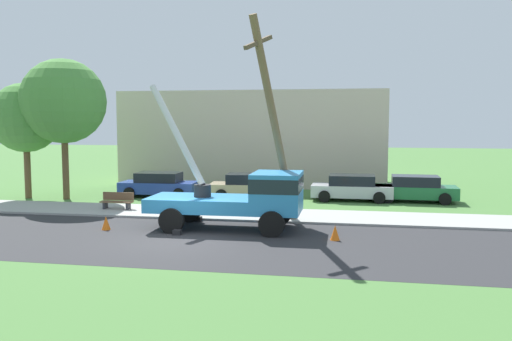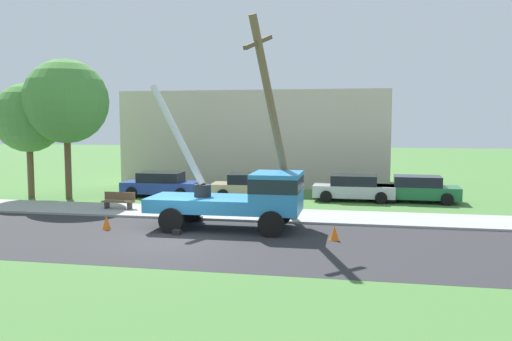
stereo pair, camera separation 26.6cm
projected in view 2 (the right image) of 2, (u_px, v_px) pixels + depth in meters
The scene contains 16 objects.
ground_plane at pixel (245, 195), 31.57m from camera, with size 120.00×120.00×0.00m, color #477538.
road_asphalt at pixel (176, 239), 19.85m from camera, with size 80.00×7.78×0.01m, color #2B2B2D.
sidewalk_strip at pixel (216, 213), 25.27m from camera, with size 80.00×3.31×0.10m, color #9E9E99.
utility_truck at pixel (245, 195), 21.57m from camera, with size 6.79×3.20×5.98m.
leaning_utility_pole at pixel (274, 121), 21.89m from camera, with size 1.81×3.48×8.56m.
traffic_cone_ahead at pixel (334, 233), 19.68m from camera, with size 0.36×0.36×0.56m, color orange.
traffic_cone_behind at pixel (106, 223), 21.69m from camera, with size 0.36×0.36×0.56m, color orange.
traffic_cone_curbside at pixel (268, 219), 22.53m from camera, with size 0.36×0.36×0.56m, color orange.
parked_sedan_blue at pixel (161, 184), 31.09m from camera, with size 4.46×2.13×1.42m.
parked_sedan_tan at pixel (251, 186), 30.20m from camera, with size 4.54×2.26×1.42m.
parked_sedan_silver at pixel (354, 188), 29.45m from camera, with size 4.40×2.02×1.42m.
parked_sedan_green at pixel (417, 189), 28.97m from camera, with size 4.45×2.10×1.42m.
park_bench at pixel (119, 201), 26.26m from camera, with size 1.60×0.45×0.90m.
roadside_tree_near at pixel (29, 118), 30.28m from camera, with size 3.91×3.91×6.53m.
roadside_tree_far at pixel (66, 102), 29.71m from camera, with size 4.68×4.68×7.83m.
lowrise_building_backdrop at pixel (258, 138), 37.68m from camera, with size 18.00×6.00×6.40m, color beige.
Camera 2 is at (6.72, -18.58, 4.40)m, focal length 37.50 mm.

